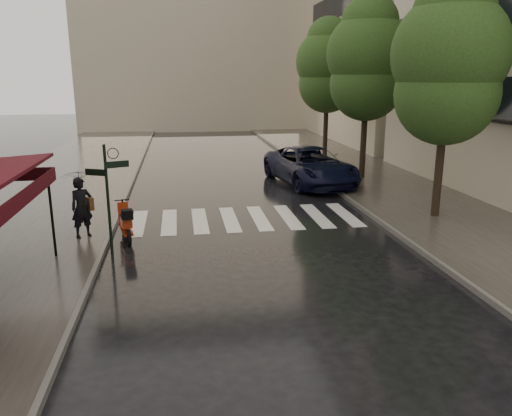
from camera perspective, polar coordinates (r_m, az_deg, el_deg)
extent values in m
plane|color=black|center=(11.83, -12.01, -9.75)|extent=(120.00, 120.00, 0.00)
cube|color=#38332D|center=(23.85, -21.41, 2.17)|extent=(6.00, 60.00, 0.12)
cube|color=#38332D|center=(25.11, 13.56, 3.37)|extent=(5.50, 60.00, 0.12)
cube|color=#595651|center=(23.36, -14.10, 2.54)|extent=(0.12, 60.00, 0.16)
cube|color=#595651|center=(24.19, 7.40, 3.27)|extent=(0.12, 60.00, 0.16)
cube|color=silver|center=(17.51, -13.32, -1.68)|extent=(0.50, 3.20, 0.01)
cube|color=silver|center=(17.45, -9.88, -1.55)|extent=(0.50, 3.20, 0.01)
cube|color=silver|center=(17.46, -6.44, -1.42)|extent=(0.50, 3.20, 0.01)
cube|color=silver|center=(17.52, -3.01, -1.28)|extent=(0.50, 3.20, 0.01)
cube|color=silver|center=(17.65, 0.39, -1.14)|extent=(0.50, 3.20, 0.01)
cube|color=silver|center=(17.85, 3.72, -1.00)|extent=(0.50, 3.20, 0.01)
cube|color=silver|center=(18.10, 6.97, -0.85)|extent=(0.50, 3.20, 0.01)
cube|color=silver|center=(18.40, 10.12, -0.71)|extent=(0.50, 3.20, 0.01)
cube|color=#3F090F|center=(11.07, -25.93, 0.23)|extent=(0.04, 7.00, 0.35)
cylinder|color=black|center=(14.39, -22.32, -0.65)|extent=(0.07, 0.07, 2.35)
cylinder|color=black|center=(14.29, -16.54, 0.82)|extent=(0.08, 0.08, 3.10)
cube|color=black|center=(14.05, -15.63, 4.83)|extent=(0.62, 0.26, 0.18)
cube|color=black|center=(14.17, -17.90, 3.91)|extent=(0.56, 0.29, 0.18)
cube|color=#B8A68C|center=(40.22, 15.27, 20.57)|extent=(8.00, 16.00, 18.50)
cube|color=#B8A68C|center=(49.08, -6.57, 20.70)|extent=(22.00, 6.00, 20.00)
cylinder|color=black|center=(18.24, 20.31, 5.67)|extent=(0.28, 0.28, 4.26)
sphere|color=#1D3915|center=(18.06, 20.90, 12.10)|extent=(3.40, 3.40, 3.40)
sphere|color=#1D3915|center=(18.07, 21.29, 16.18)|extent=(3.80, 3.80, 3.80)
sphere|color=#1D3915|center=(18.16, 21.66, 20.00)|extent=(2.60, 2.60, 2.60)
cylinder|color=black|center=(24.50, 12.24, 8.62)|extent=(0.28, 0.28, 4.48)
sphere|color=#1D3915|center=(24.37, 12.52, 13.67)|extent=(3.40, 3.40, 3.40)
sphere|color=#1D3915|center=(24.39, 12.71, 16.86)|extent=(3.80, 3.80, 3.80)
sphere|color=#1D3915|center=(24.48, 12.88, 19.85)|extent=(2.60, 2.60, 2.60)
cylinder|color=black|center=(31.17, 7.99, 9.95)|extent=(0.28, 0.28, 4.37)
sphere|color=#1D3915|center=(31.07, 8.13, 13.82)|extent=(3.40, 3.40, 3.40)
sphere|color=#1D3915|center=(31.08, 8.22, 16.27)|extent=(3.80, 3.80, 3.80)
sphere|color=#1D3915|center=(31.14, 8.31, 18.56)|extent=(2.60, 2.60, 2.60)
imported|color=black|center=(15.88, -19.29, 0.04)|extent=(0.80, 0.73, 1.83)
imported|color=black|center=(15.65, -19.64, 4.05)|extent=(1.51, 1.52, 0.99)
cube|color=#4E2F14|center=(15.96, -18.49, 0.49)|extent=(0.31, 0.37, 0.39)
cylinder|color=black|center=(15.25, -14.32, -3.29)|extent=(0.20, 0.49, 0.48)
cylinder|color=black|center=(16.43, -14.89, -2.03)|extent=(0.20, 0.49, 0.48)
cube|color=#98280D|center=(15.84, -14.65, -2.33)|extent=(0.55, 1.32, 0.10)
cube|color=#98280D|center=(15.52, -14.60, -1.54)|extent=(0.41, 0.60, 0.28)
cube|color=#98280D|center=(16.17, -14.93, -0.62)|extent=(0.34, 0.19, 0.74)
cylinder|color=black|center=(16.16, -15.07, 0.89)|extent=(0.45, 0.14, 0.04)
cube|color=black|center=(15.08, -14.51, -0.71)|extent=(0.38, 0.36, 0.28)
imported|color=black|center=(23.31, 6.22, 4.80)|extent=(3.75, 6.45, 1.69)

